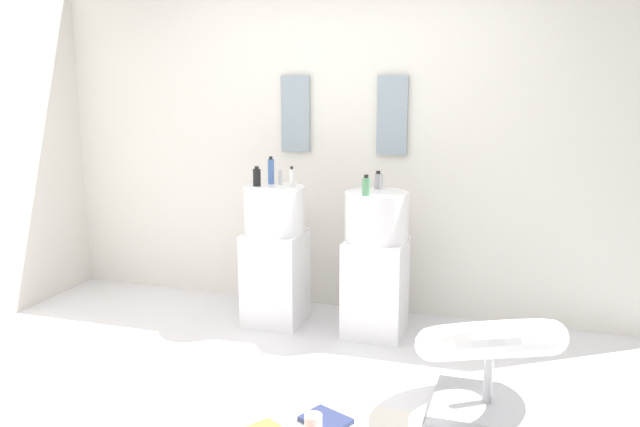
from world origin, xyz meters
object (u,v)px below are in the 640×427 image
Objects in this scene: magazine_navy at (326,420)px; pedestal_sink_left at (275,253)px; soap_bottle_blue at (271,171)px; soap_bottle_grey at (378,181)px; soap_bottle_green at (366,186)px; lounge_chair at (489,350)px; soap_bottle_white at (292,177)px; soap_bottle_black at (257,177)px; pedestal_sink_right at (376,262)px; coffee_mug at (313,425)px.

pedestal_sink_left is at bearing 145.80° from magazine_navy.
soap_bottle_blue is 1.60× the size of soap_bottle_grey.
soap_bottle_green is at bearing -19.06° from soap_bottle_blue.
magazine_navy is (-0.78, -0.37, -0.33)m from lounge_chair.
soap_bottle_white is 0.61m from soap_bottle_green.
soap_bottle_white is (0.12, 0.04, 0.55)m from pedestal_sink_left.
pedestal_sink_left is at bearing -59.21° from soap_bottle_blue.
soap_bottle_white is at bearing -21.84° from soap_bottle_blue.
soap_bottle_black is at bearing -179.33° from pedestal_sink_left.
pedestal_sink_left and pedestal_sink_right have the same top height.
coffee_mug is 1.60m from soap_bottle_green.
soap_bottle_blue reaches higher than coffee_mug.
soap_bottle_white is (0.18, -0.07, -0.03)m from soap_bottle_blue.
soap_bottle_blue is (-0.07, 0.11, 0.57)m from pedestal_sink_left.
soap_bottle_grey is at bearing 9.84° from soap_bottle_white.
soap_bottle_grey is (-0.06, 1.41, 1.03)m from magazine_navy.
soap_bottle_black is (-1.67, 0.89, 0.71)m from lounge_chair.
lounge_chair is 1.33m from soap_bottle_green.
soap_bottle_grey is (-0.03, 0.14, 0.54)m from pedestal_sink_right.
coffee_mug is 2.00m from soap_bottle_blue.
pedestal_sink_left is 0.56m from soap_bottle_black.
lounge_chair is 2.02m from soap_bottle_black.
lounge_chair is 5.27× the size of soap_bottle_blue.
soap_bottle_grey is at bearing 9.73° from soap_bottle_black.
soap_bottle_white is (-0.62, 1.44, 1.00)m from coffee_mug.
coffee_mug is 0.87× the size of soap_bottle_grey.
pedestal_sink_left is 1.79m from lounge_chair.
lounge_chair is 7.64× the size of soap_bottle_green.
soap_bottle_green is (0.58, -0.19, -0.00)m from soap_bottle_white.
pedestal_sink_left is 7.90× the size of soap_bottle_black.
pedestal_sink_left is 1.06× the size of lounge_chair.
soap_bottle_green is (-0.07, 1.12, 1.03)m from magazine_navy.
coffee_mug is at bearing -58.07° from soap_bottle_black.
coffee_mug is 0.75× the size of soap_bottle_white.
soap_bottle_blue is (-0.81, 1.51, 1.02)m from coffee_mug.
soap_bottle_grey is 0.85m from soap_bottle_black.
pedestal_sink_left is 4.65× the size of magazine_navy.
soap_bottle_grey reaches higher than pedestal_sink_right.
coffee_mug is 0.79× the size of soap_bottle_green.
lounge_chair is (0.81, -0.89, -0.16)m from pedestal_sink_right.
coffee_mug is at bearing -66.53° from soap_bottle_white.
soap_bottle_blue is 1.38× the size of soap_bottle_white.
soap_bottle_green reaches higher than pedestal_sink_left.
soap_bottle_blue reaches higher than pedestal_sink_left.
soap_bottle_grey is 0.29m from soap_bottle_green.
soap_bottle_black is at bearing -170.53° from soap_bottle_white.
pedestal_sink_right is at bearing -79.49° from soap_bottle_grey.
pedestal_sink_right is at bearing 74.88° from soap_bottle_green.
pedestal_sink_right is at bearing 116.10° from magazine_navy.
pedestal_sink_right is 1.47m from coffee_mug.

